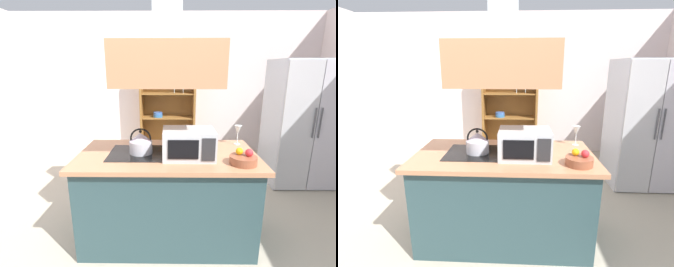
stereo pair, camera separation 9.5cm
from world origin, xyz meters
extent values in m
plane|color=#A49C88|center=(0.00, 0.00, 0.00)|extent=(7.80, 7.80, 0.00)
cube|color=silver|center=(0.00, 3.00, 1.35)|extent=(6.00, 0.12, 2.70)
cube|color=#2A4448|center=(0.06, 0.22, 0.43)|extent=(1.61, 0.81, 0.86)
cube|color=#B37954|center=(0.06, 0.22, 0.88)|extent=(1.69, 0.89, 0.04)
cube|color=black|center=(-0.20, 0.22, 0.90)|extent=(0.60, 0.48, 0.00)
cube|color=tan|center=(0.06, 0.22, 1.71)|extent=(0.90, 0.70, 0.36)
cube|color=#B4BAC8|center=(1.99, 1.54, 0.90)|extent=(0.90, 0.72, 1.81)
cube|color=#B7B7BB|center=(1.77, 1.17, 0.90)|extent=(0.44, 0.03, 1.77)
cube|color=#BAB8C1|center=(2.22, 1.17, 0.90)|extent=(0.44, 0.03, 1.77)
cylinder|color=#4C4C51|center=(1.95, 1.14, 0.99)|extent=(0.02, 0.02, 0.40)
cylinder|color=#4C4C51|center=(2.03, 1.14, 0.99)|extent=(0.02, 0.02, 0.40)
cube|color=brown|center=(-0.49, 2.74, 0.93)|extent=(0.04, 0.40, 1.86)
cube|color=brown|center=(0.53, 2.74, 0.93)|extent=(0.04, 0.40, 1.86)
cube|color=brown|center=(0.02, 2.74, 1.84)|extent=(1.05, 0.40, 0.03)
cube|color=brown|center=(0.02, 2.74, 0.04)|extent=(1.05, 0.40, 0.08)
cube|color=brown|center=(0.02, 2.93, 0.93)|extent=(1.05, 0.02, 1.86)
cube|color=brown|center=(0.02, 2.74, 0.74)|extent=(0.97, 0.36, 0.02)
cube|color=brown|center=(0.02, 2.74, 1.21)|extent=(0.97, 0.36, 0.02)
cylinder|color=#306AA6|center=(-0.17, 2.69, 0.78)|extent=(0.18, 0.18, 0.05)
cylinder|color=#3A63AD|center=(-0.17, 2.69, 0.82)|extent=(0.17, 0.17, 0.05)
cylinder|color=silver|center=(0.15, 2.70, 1.28)|extent=(0.01, 0.01, 0.12)
cone|color=silver|center=(0.15, 2.70, 1.38)|extent=(0.07, 0.07, 0.08)
cylinder|color=silver|center=(0.32, 2.70, 1.28)|extent=(0.01, 0.01, 0.12)
cone|color=silver|center=(0.32, 2.70, 1.38)|extent=(0.07, 0.07, 0.08)
cylinder|color=#BABBC6|center=(-0.20, 0.22, 0.96)|extent=(0.22, 0.22, 0.12)
cone|color=#BDB0C8|center=(-0.20, 0.22, 1.06)|extent=(0.21, 0.21, 0.08)
sphere|color=black|center=(-0.20, 0.22, 1.11)|extent=(0.03, 0.03, 0.03)
torus|color=black|center=(-0.20, 0.22, 1.04)|extent=(0.20, 0.02, 0.20)
cube|color=white|center=(0.31, 0.51, 0.91)|extent=(0.35, 0.25, 0.02)
cube|color=#B7BABF|center=(0.25, 0.12, 1.03)|extent=(0.46, 0.34, 0.26)
cube|color=black|center=(0.19, -0.05, 1.03)|extent=(0.26, 0.01, 0.17)
cube|color=#262628|center=(0.40, -0.05, 1.03)|extent=(0.11, 0.01, 0.20)
cylinder|color=silver|center=(0.79, 0.51, 0.90)|extent=(0.06, 0.06, 0.01)
cylinder|color=silver|center=(0.79, 0.51, 0.96)|extent=(0.01, 0.01, 0.11)
cone|color=silver|center=(0.79, 0.51, 1.06)|extent=(0.08, 0.08, 0.09)
cylinder|color=brown|center=(0.70, -0.04, 0.94)|extent=(0.23, 0.23, 0.07)
sphere|color=red|center=(0.75, -0.04, 1.00)|extent=(0.07, 0.07, 0.07)
sphere|color=#E9A710|center=(0.67, 0.00, 1.00)|extent=(0.06, 0.06, 0.06)
camera|label=1|loc=(0.09, -1.98, 1.69)|focal=26.05mm
camera|label=2|loc=(0.18, -1.97, 1.69)|focal=26.05mm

